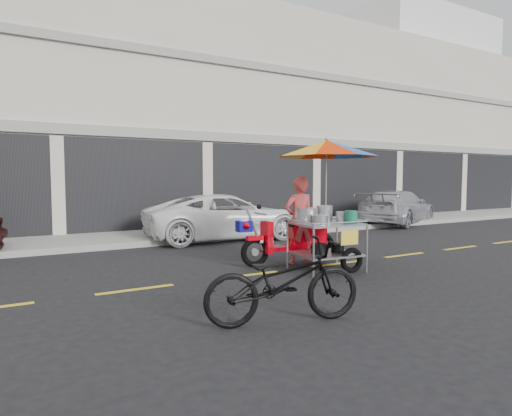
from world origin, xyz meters
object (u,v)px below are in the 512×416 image
silver_pickup (397,207)px  food_vendor_rig (315,186)px  white_pickup (226,217)px  near_bicycle (283,282)px

silver_pickup → food_vendor_rig: bearing=99.2°
white_pickup → near_bicycle: size_ratio=2.40×
silver_pickup → food_vendor_rig: size_ratio=1.76×
silver_pickup → near_bicycle: size_ratio=2.30×
silver_pickup → near_bicycle: 12.13m
white_pickup → silver_pickup: 7.33m
white_pickup → silver_pickup: bearing=-82.3°
near_bicycle → food_vendor_rig: 3.50m
silver_pickup → white_pickup: bearing=70.2°
near_bicycle → food_vendor_rig: food_vendor_rig is taller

